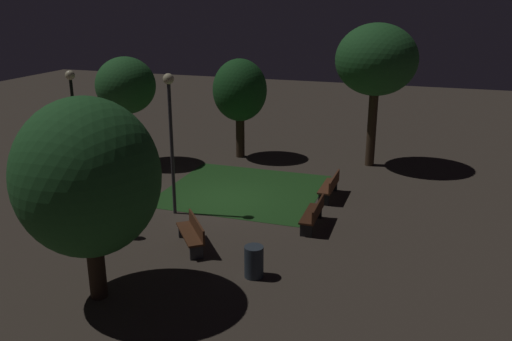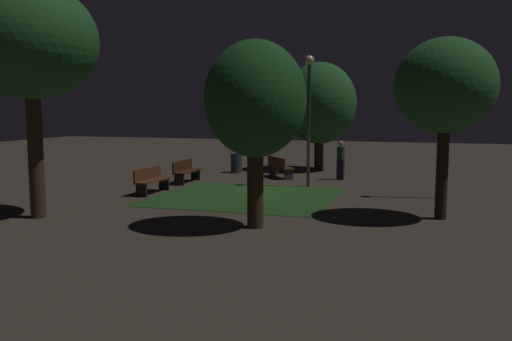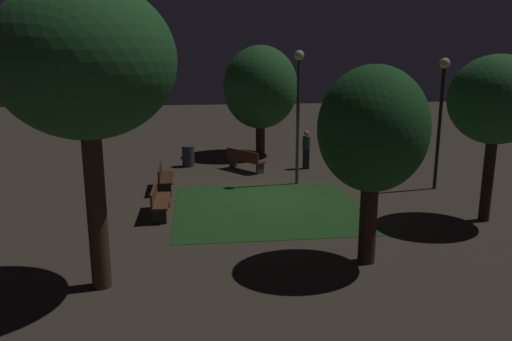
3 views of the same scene
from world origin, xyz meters
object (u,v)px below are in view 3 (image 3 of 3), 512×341
Objects in this scene: bench_back_row at (159,200)px; bench_path_side at (245,159)px; tree_near_wall at (85,63)px; lamp_post_plaza_east at (441,102)px; pedestrian at (306,149)px; tree_tall_center at (496,101)px; trash_bin at (188,156)px; lamp_post_path_center at (298,95)px; tree_right_canopy at (260,88)px; bench_by_lamp at (164,177)px; tree_lawn_side at (373,131)px.

bench_back_row is 1.05× the size of bench_path_side.
tree_near_wall is (4.65, -0.89, 4.15)m from bench_back_row.
lamp_post_plaza_east is 5.82m from pedestrian.
bench_path_side is (-5.44, 3.13, 0.00)m from bench_back_row.
tree_tall_center is 3.51m from lamp_post_plaza_east.
tree_tall_center is 10.85m from tree_near_wall.
trash_bin is at bearing -115.59° from bench_path_side.
tree_near_wall reaches higher than lamp_post_path_center.
pedestrian reaches higher than bench_path_side.
tree_right_canopy is 4.85m from trash_bin.
lamp_post_plaza_east is 10.32m from trash_bin.
bench_path_side is 1.94× the size of trash_bin.
tree_near_wall is at bearing -73.56° from tree_tall_center.
lamp_post_path_center is at bearing 37.52° from bench_path_side.
tree_near_wall is at bearing -6.80° from bench_by_lamp.
tree_right_canopy is at bearing 144.57° from bench_by_lamp.
tree_lawn_side is 2.84× the size of pedestrian.
bench_back_row is 0.38× the size of tree_tall_center.
pedestrian is at bearing 147.09° from tree_near_wall.
tree_lawn_side is at bearing 51.21° from bench_back_row.
tree_right_canopy is at bearing -176.10° from tree_lawn_side.
lamp_post_path_center is at bearing 50.32° from trash_bin.
bench_back_row is 6.27m from bench_path_side.
tree_lawn_side reaches higher than trash_bin.
tree_lawn_side is 7.51m from lamp_post_plaza_east.
lamp_post_path_center is at bearing -20.01° from pedestrian.
bench_by_lamp is 5.61m from lamp_post_path_center.
bench_by_lamp is at bearing -64.58° from pedestrian.
tree_near_wall is (10.09, -4.02, 4.15)m from bench_path_side.
bench_back_row is at bearing -0.00° from bench_by_lamp.
tree_tall_center reaches higher than lamp_post_plaza_east.
pedestrian is (-2.36, 0.86, -2.42)m from lamp_post_path_center.
trash_bin is (-8.14, -8.65, -3.05)m from tree_tall_center.
bench_back_row is 0.36× the size of tree_right_canopy.
tree_tall_center is 11.60m from tree_right_canopy.
lamp_post_path_center reaches higher than trash_bin.
bench_path_side is 7.85m from lamp_post_plaza_east.
trash_bin is (-1.11, -2.32, -0.04)m from bench_path_side.
bench_back_row is 0.29× the size of tree_near_wall.
trash_bin is 0.55× the size of pedestrian.
lamp_post_path_center is 5.96m from trash_bin.
bench_by_lamp is at bearing -50.30° from bench_path_side.
tree_tall_center is at bearing 41.98° from bench_path_side.
lamp_post_path_center is at bearing -105.28° from lamp_post_plaza_east.
tree_lawn_side is 7.27m from lamp_post_path_center.
bench_path_side is 0.37× the size of tree_lawn_side.
bench_path_side is at bearing 158.25° from tree_near_wall.
tree_near_wall is at bearing -8.66° from trash_bin.
lamp_post_plaza_east is at bearing 38.45° from tree_right_canopy.
lamp_post_plaza_east reaches higher than bench_by_lamp.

